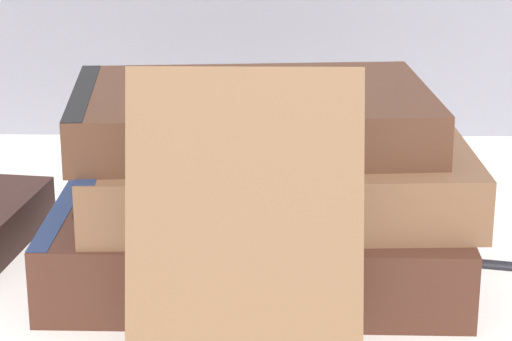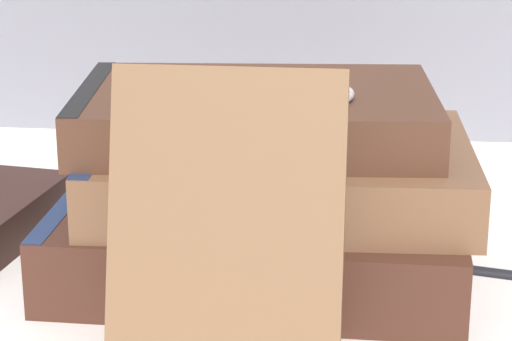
{
  "view_description": "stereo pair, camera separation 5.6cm",
  "coord_description": "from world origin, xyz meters",
  "px_view_note": "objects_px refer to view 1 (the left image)",
  "views": [
    {
      "loc": [
        0.06,
        -0.6,
        0.27
      ],
      "look_at": [
        0.05,
        0.0,
        0.07
      ],
      "focal_mm": 75.0,
      "sensor_mm": 36.0,
      "label": 1
    },
    {
      "loc": [
        0.12,
        -0.6,
        0.27
      ],
      "look_at": [
        0.05,
        0.0,
        0.07
      ],
      "focal_mm": 75.0,
      "sensor_mm": 36.0,
      "label": 2
    }
  ],
  "objects_px": {
    "pocket_watch": "(303,92)",
    "reading_glasses": "(180,190)",
    "book_flat_middle": "(269,171)",
    "book_leaning_front": "(245,233)",
    "book_flat_bottom": "(248,239)",
    "book_flat_top": "(243,115)"
  },
  "relations": [
    {
      "from": "book_leaning_front",
      "to": "pocket_watch",
      "type": "bearing_deg",
      "value": 73.55
    },
    {
      "from": "book_flat_bottom",
      "to": "book_flat_middle",
      "type": "xyz_separation_m",
      "value": [
        0.01,
        0.01,
        0.04
      ]
    },
    {
      "from": "reading_glasses",
      "to": "book_leaning_front",
      "type": "bearing_deg",
      "value": -57.36
    },
    {
      "from": "book_leaning_front",
      "to": "pocket_watch",
      "type": "relative_size",
      "value": 2.54
    },
    {
      "from": "book_flat_bottom",
      "to": "reading_glasses",
      "type": "height_order",
      "value": "book_flat_bottom"
    },
    {
      "from": "book_flat_top",
      "to": "pocket_watch",
      "type": "bearing_deg",
      "value": -31.45
    },
    {
      "from": "book_flat_bottom",
      "to": "book_leaning_front",
      "type": "xyz_separation_m",
      "value": [
        0.0,
        -0.12,
        0.05
      ]
    },
    {
      "from": "pocket_watch",
      "to": "reading_glasses",
      "type": "distance_m",
      "value": 0.22
    },
    {
      "from": "book_flat_bottom",
      "to": "book_leaning_front",
      "type": "distance_m",
      "value": 0.13
    },
    {
      "from": "book_flat_middle",
      "to": "book_leaning_front",
      "type": "distance_m",
      "value": 0.12
    },
    {
      "from": "book_flat_bottom",
      "to": "reading_glasses",
      "type": "xyz_separation_m",
      "value": [
        -0.06,
        0.15,
        -0.02
      ]
    },
    {
      "from": "book_flat_bottom",
      "to": "pocket_watch",
      "type": "height_order",
      "value": "pocket_watch"
    },
    {
      "from": "book_flat_top",
      "to": "reading_glasses",
      "type": "distance_m",
      "value": 0.18
    },
    {
      "from": "pocket_watch",
      "to": "reading_glasses",
      "type": "height_order",
      "value": "pocket_watch"
    },
    {
      "from": "book_leaning_front",
      "to": "pocket_watch",
      "type": "height_order",
      "value": "book_leaning_front"
    },
    {
      "from": "book_flat_top",
      "to": "pocket_watch",
      "type": "xyz_separation_m",
      "value": [
        0.04,
        -0.02,
        0.02
      ]
    },
    {
      "from": "book_flat_top",
      "to": "reading_glasses",
      "type": "height_order",
      "value": "book_flat_top"
    },
    {
      "from": "book_flat_middle",
      "to": "book_leaning_front",
      "type": "relative_size",
      "value": 1.52
    },
    {
      "from": "book_flat_middle",
      "to": "book_flat_top",
      "type": "distance_m",
      "value": 0.04
    },
    {
      "from": "book_flat_bottom",
      "to": "book_leaning_front",
      "type": "relative_size",
      "value": 1.61
    },
    {
      "from": "book_flat_middle",
      "to": "book_flat_top",
      "type": "height_order",
      "value": "book_flat_top"
    },
    {
      "from": "book_flat_middle",
      "to": "book_leaning_front",
      "type": "xyz_separation_m",
      "value": [
        -0.01,
        -0.12,
        0.01
      ]
    }
  ]
}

